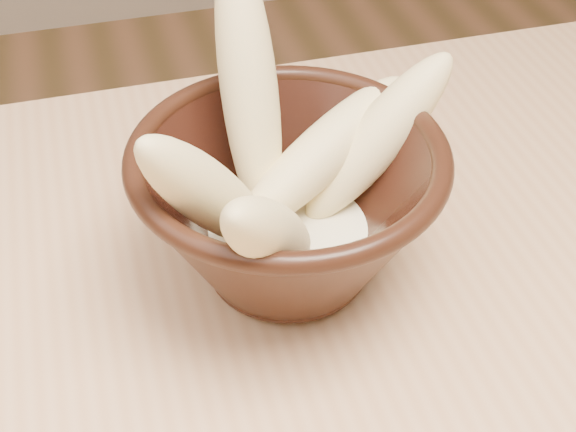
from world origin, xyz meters
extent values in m
cylinder|color=black|center=(-0.16, 0.16, 0.76)|extent=(0.08, 0.08, 0.01)
cylinder|color=black|center=(-0.16, 0.16, 0.77)|extent=(0.08, 0.08, 0.01)
torus|color=black|center=(-0.16, 0.16, 0.84)|extent=(0.18, 0.18, 0.01)
cylinder|color=#EDE5BF|center=(-0.16, 0.16, 0.78)|extent=(0.10, 0.10, 0.01)
ellipsoid|color=#F7DA92|center=(-0.17, 0.20, 0.86)|extent=(0.04, 0.10, 0.16)
ellipsoid|color=#F7DA92|center=(-0.21, 0.14, 0.84)|extent=(0.10, 0.08, 0.12)
ellipsoid|color=#F7DA92|center=(-0.10, 0.18, 0.83)|extent=(0.12, 0.06, 0.11)
ellipsoid|color=#F7DA92|center=(-0.13, 0.18, 0.82)|extent=(0.14, 0.10, 0.07)
ellipsoid|color=#F7DA92|center=(-0.18, 0.11, 0.83)|extent=(0.09, 0.11, 0.12)
camera|label=1|loc=(-0.25, -0.17, 1.10)|focal=50.00mm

